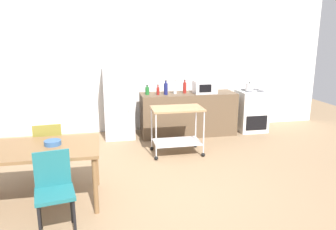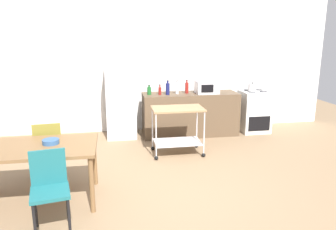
% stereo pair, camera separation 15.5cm
% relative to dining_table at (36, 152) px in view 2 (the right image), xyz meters
% --- Properties ---
extents(ground_plane, '(12.00, 12.00, 0.00)m').
position_rel_dining_table_xyz_m(ground_plane, '(1.69, -0.08, -0.67)').
color(ground_plane, '#8C7051').
extents(back_wall, '(8.40, 0.12, 2.90)m').
position_rel_dining_table_xyz_m(back_wall, '(1.69, 3.12, 0.78)').
color(back_wall, white).
rests_on(back_wall, ground_plane).
extents(kitchen_counter, '(2.00, 0.64, 0.90)m').
position_rel_dining_table_xyz_m(kitchen_counter, '(2.59, 2.52, -0.22)').
color(kitchen_counter, brown).
rests_on(kitchen_counter, ground_plane).
extents(dining_table, '(1.50, 0.90, 0.75)m').
position_rel_dining_table_xyz_m(dining_table, '(0.00, 0.00, 0.00)').
color(dining_table, brown).
rests_on(dining_table, ground_plane).
extents(chair_olive, '(0.44, 0.44, 0.89)m').
position_rel_dining_table_xyz_m(chair_olive, '(0.03, 0.65, -0.15)').
color(chair_olive, olive).
rests_on(chair_olive, ground_plane).
extents(chair_teal, '(0.46, 0.46, 0.89)m').
position_rel_dining_table_xyz_m(chair_teal, '(0.27, -0.68, -0.15)').
color(chair_teal, '#1E666B').
rests_on(chair_teal, ground_plane).
extents(stove_oven, '(0.60, 0.61, 0.92)m').
position_rel_dining_table_xyz_m(stove_oven, '(4.04, 2.54, -0.22)').
color(stove_oven, white).
rests_on(stove_oven, ground_plane).
extents(refrigerator, '(0.60, 0.63, 1.55)m').
position_rel_dining_table_xyz_m(refrigerator, '(1.14, 2.62, 0.10)').
color(refrigerator, silver).
rests_on(refrigerator, ground_plane).
extents(kitchen_cart, '(0.91, 0.57, 0.85)m').
position_rel_dining_table_xyz_m(kitchen_cart, '(2.10, 1.42, -0.10)').
color(kitchen_cart, '#A37A51').
rests_on(kitchen_cart, ground_plane).
extents(bottle_olive_oil, '(0.08, 0.08, 0.20)m').
position_rel_dining_table_xyz_m(bottle_olive_oil, '(1.72, 2.51, 0.31)').
color(bottle_olive_oil, '#1E6628').
rests_on(bottle_olive_oil, kitchen_counter).
extents(bottle_sesame_oil, '(0.06, 0.06, 0.21)m').
position_rel_dining_table_xyz_m(bottle_sesame_oil, '(1.93, 2.46, 0.31)').
color(bottle_sesame_oil, maroon).
rests_on(bottle_sesame_oil, kitchen_counter).
extents(bottle_soda, '(0.08, 0.08, 0.29)m').
position_rel_dining_table_xyz_m(bottle_soda, '(2.09, 2.44, 0.35)').
color(bottle_soda, navy).
rests_on(bottle_soda, kitchen_counter).
extents(bottle_vinegar, '(0.07, 0.07, 0.27)m').
position_rel_dining_table_xyz_m(bottle_vinegar, '(2.30, 2.50, 0.35)').
color(bottle_vinegar, silver).
rests_on(bottle_vinegar, kitchen_counter).
extents(bottle_soy_sauce, '(0.07, 0.07, 0.28)m').
position_rel_dining_table_xyz_m(bottle_soy_sauce, '(2.51, 2.53, 0.35)').
color(bottle_soy_sauce, maroon).
rests_on(bottle_soy_sauce, kitchen_counter).
extents(microwave, '(0.46, 0.35, 0.26)m').
position_rel_dining_table_xyz_m(microwave, '(2.92, 2.45, 0.36)').
color(microwave, silver).
rests_on(microwave, kitchen_counter).
extents(fruit_bowl, '(0.21, 0.21, 0.06)m').
position_rel_dining_table_xyz_m(fruit_bowl, '(0.18, 0.06, 0.11)').
color(fruit_bowl, '#33598C').
rests_on(fruit_bowl, dining_table).
extents(kettle, '(0.24, 0.17, 0.19)m').
position_rel_dining_table_xyz_m(kettle, '(3.92, 2.44, 0.33)').
color(kettle, silver).
rests_on(kettle, stove_oven).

